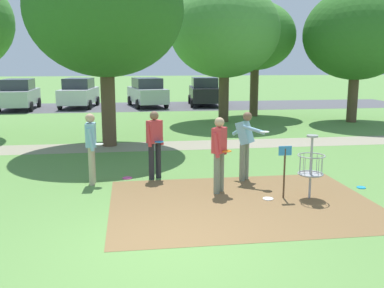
% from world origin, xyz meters
% --- Properties ---
extents(ground_plane, '(160.00, 160.00, 0.00)m').
position_xyz_m(ground_plane, '(0.00, 0.00, 0.00)').
color(ground_plane, '#5B8942').
extents(dirt_tee_pad, '(5.50, 4.08, 0.01)m').
position_xyz_m(dirt_tee_pad, '(1.71, 2.01, 0.00)').
color(dirt_tee_pad, brown).
rests_on(dirt_tee_pad, ground).
extents(disc_golf_basket, '(0.98, 0.58, 1.39)m').
position_xyz_m(disc_golf_basket, '(3.16, 2.12, 0.75)').
color(disc_golf_basket, '#9E9EA3').
rests_on(disc_golf_basket, ground).
extents(player_foreground_watching, '(0.45, 0.47, 1.71)m').
position_xyz_m(player_foreground_watching, '(1.37, 2.83, 0.97)').
color(player_foreground_watching, slate).
rests_on(player_foreground_watching, ground).
extents(player_throwing, '(0.41, 0.47, 1.71)m').
position_xyz_m(player_throwing, '(-1.51, 3.96, 0.97)').
color(player_throwing, tan).
rests_on(player_throwing, ground).
extents(player_waiting_left, '(0.48, 0.45, 1.71)m').
position_xyz_m(player_waiting_left, '(0.02, 4.22, 0.97)').
color(player_waiting_left, '#232328').
rests_on(player_waiting_left, ground).
extents(player_waiting_right, '(0.71, 1.03, 1.71)m').
position_xyz_m(player_waiting_right, '(2.22, 3.76, 0.99)').
color(player_waiting_right, slate).
rests_on(player_waiting_right, ground).
extents(frisbee_near_basket, '(0.21, 0.21, 0.02)m').
position_xyz_m(frisbee_near_basket, '(4.08, 4.06, 0.01)').
color(frisbee_near_basket, orange).
rests_on(frisbee_near_basket, ground).
extents(frisbee_by_tee, '(0.21, 0.21, 0.02)m').
position_xyz_m(frisbee_by_tee, '(4.74, 2.69, 0.01)').
color(frisbee_by_tee, '#1E93DB').
rests_on(frisbee_by_tee, ground).
extents(frisbee_mid_grass, '(0.23, 0.23, 0.02)m').
position_xyz_m(frisbee_mid_grass, '(2.32, 2.18, 0.01)').
color(frisbee_mid_grass, white).
rests_on(frisbee_mid_grass, ground).
extents(frisbee_scattered_b, '(0.25, 0.25, 0.02)m').
position_xyz_m(frisbee_scattered_b, '(-0.68, 4.32, 0.01)').
color(frisbee_scattered_b, '#E53D99').
rests_on(frisbee_scattered_b, ground).
extents(tree_near_right, '(4.16, 4.16, 5.97)m').
position_xyz_m(tree_near_right, '(6.04, 16.26, 4.17)').
color(tree_near_right, brown).
rests_on(tree_near_right, ground).
extents(tree_mid_left, '(5.21, 5.21, 6.55)m').
position_xyz_m(tree_mid_left, '(3.96, 14.31, 4.32)').
color(tree_mid_left, brown).
rests_on(tree_mid_left, ground).
extents(tree_mid_center, '(4.98, 4.98, 6.26)m').
position_xyz_m(tree_mid_center, '(10.08, 13.29, 4.13)').
color(tree_mid_center, brown).
rests_on(tree_mid_center, ground).
extents(tree_mid_right, '(5.25, 5.25, 6.84)m').
position_xyz_m(tree_mid_right, '(-1.30, 8.83, 4.59)').
color(tree_mid_right, brown).
rests_on(tree_mid_right, ground).
extents(parking_lot_strip, '(36.00, 6.00, 0.01)m').
position_xyz_m(parking_lot_strip, '(0.00, 22.01, 0.00)').
color(parking_lot_strip, '#4C4C51').
rests_on(parking_lot_strip, ground).
extents(parked_car_leftmost, '(2.04, 4.23, 1.84)m').
position_xyz_m(parked_car_leftmost, '(-7.16, 21.25, 0.92)').
color(parked_car_leftmost, '#B2B7BC').
rests_on(parked_car_leftmost, ground).
extents(parked_car_center_left, '(2.34, 4.38, 1.84)m').
position_xyz_m(parked_car_center_left, '(-3.70, 22.03, 0.92)').
color(parked_car_center_left, silver).
rests_on(parked_car_center_left, ground).
extents(parked_car_center_right, '(2.54, 4.46, 1.84)m').
position_xyz_m(parked_car_center_right, '(0.59, 21.89, 0.92)').
color(parked_car_center_right, '#B2B7BC').
rests_on(parked_car_center_right, ground).
extents(parked_car_rightmost, '(2.23, 4.33, 1.84)m').
position_xyz_m(parked_car_rightmost, '(4.38, 22.21, 0.92)').
color(parked_car_rightmost, black).
rests_on(parked_car_rightmost, ground).
extents(gravel_path, '(40.00, 1.68, 0.00)m').
position_xyz_m(gravel_path, '(0.00, 8.50, 0.00)').
color(gravel_path, gray).
rests_on(gravel_path, ground).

